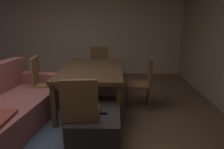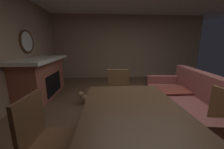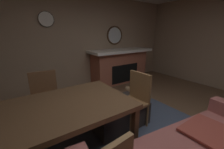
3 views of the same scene
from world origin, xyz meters
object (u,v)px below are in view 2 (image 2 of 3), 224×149
Objects in this scene: fireplace at (43,77)px; tv_remote at (108,99)px; couch at (187,105)px; dining_chair_south at (43,134)px; dining_table at (135,118)px; dining_chair_north at (217,127)px; ottoman_coffee_table at (112,112)px; round_wall_mirror at (27,42)px; small_dog at (87,98)px; dining_chair_west at (119,91)px.

tv_remote is (1.31, 1.75, -0.13)m from fireplace.
dining_chair_south reaches higher than couch.
dining_chair_north is (-0.01, 0.93, -0.15)m from dining_table.
fireplace is at bearing -113.35° from tv_remote.
ottoman_coffee_table is 1.03× the size of dining_chair_south.
tv_remote is (-0.11, -0.08, 0.21)m from ottoman_coffee_table.
tv_remote is 1.62m from dining_chair_north.
fireplace is 3.43× the size of round_wall_mirror.
dining_table reaches higher than ottoman_coffee_table.
fireplace is at bearing -140.73° from dining_table.
couch is at bearing 114.09° from dining_chair_south.
couch is 1.62m from dining_table.
dining_chair_north is 1.89× the size of small_dog.
couch is 1.41m from ottoman_coffee_table.
dining_chair_north is at bearing 36.97° from dining_chair_west.
dining_chair_west is at bearing -179.70° from dining_table.
fireplace reaches higher than couch.
round_wall_mirror reaches higher than dining_chair_south.
dining_chair_north is at bearing 52.89° from round_wall_mirror.
round_wall_mirror is 0.64× the size of dining_chair_south.
dining_chair_west is 1.56m from dining_chair_north.
round_wall_mirror is 3.43m from dining_table.
ottoman_coffee_table is at bearing -170.61° from dining_table.
small_dog is at bearing -112.75° from couch.
dining_chair_south is (1.25, -0.92, 0.00)m from dining_chair_west.
fireplace is 2.31m from dining_chair_west.
dining_chair_west reaches higher than small_dog.
small_dog is (-1.79, 0.22, -0.36)m from dining_chair_south.
dining_chair_south is at bearing -6.87° from small_dog.
fireplace is at bearing -129.72° from dining_chair_north.
dining_table reaches higher than tv_remote.
dining_chair_south is at bearing -36.51° from dining_chair_west.
dining_chair_north reaches higher than tv_remote.
round_wall_mirror is 3.99m from couch.
ottoman_coffee_table is (-0.03, -1.41, -0.11)m from couch.
small_dog is (0.64, 1.56, -1.33)m from round_wall_mirror.
round_wall_mirror is at bearing -127.11° from dining_chair_north.
small_dog is at bearing 173.13° from dining_chair_south.
ottoman_coffee_table is 0.25m from tv_remote.
dining_chair_west is at bearing 59.21° from fireplace.
round_wall_mirror is (0.00, -0.29, 0.95)m from fireplace.
fireplace reaches higher than dining_chair_west.
fireplace is 1.48m from small_dog.
tv_remote is at bearing 34.93° from small_dog.
dining_chair_west is at bearing -102.46° from couch.
dining_chair_north reaches higher than couch.
couch is 2.58× the size of dining_chair_north.
fireplace is 2.20× the size of dining_chair_north.
fireplace is at bearing 90.00° from round_wall_mirror.
small_dog is at bearing 63.44° from fireplace.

